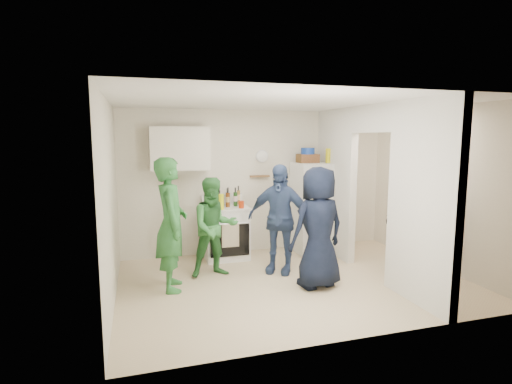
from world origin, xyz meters
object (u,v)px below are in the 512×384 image
stove (226,233)px  fridge (313,207)px  wicker_basket (308,158)px  blue_bowl (308,151)px  person_navy (318,228)px  yellow_cup_stack_top (328,156)px  person_denim (279,219)px  person_green_center (214,227)px  person_green_left (171,224)px  person_nook (412,210)px

stove → fridge: bearing=-1.1°
wicker_basket → blue_bowl: (0.00, 0.00, 0.13)m
person_navy → yellow_cup_stack_top: bearing=-131.5°
stove → wicker_basket: size_ratio=2.52×
yellow_cup_stack_top → person_denim: size_ratio=0.15×
yellow_cup_stack_top → person_navy: bearing=-120.4°
person_green_center → person_green_left: bearing=-156.9°
stove → person_denim: bearing=-56.0°
wicker_basket → person_nook: person_nook is taller
wicker_basket → person_green_center: (-1.82, -0.82, -0.93)m
person_green_left → person_navy: 1.97m
wicker_basket → person_nook: bearing=-48.2°
fridge → blue_bowl: blue_bowl is taller
person_green_left → person_nook: size_ratio=0.98×
stove → person_green_center: size_ratio=0.60×
person_green_center → person_denim: size_ratio=0.89×
blue_bowl → person_nook: 1.98m
person_green_left → person_denim: person_green_left is taller
yellow_cup_stack_top → wicker_basket: bearing=154.9°
fridge → person_green_center: fridge is taller
stove → person_green_center: person_green_center is taller
person_green_center → person_nook: bearing=-14.4°
stove → person_nook: 3.00m
wicker_basket → person_nook: (1.18, -1.32, -0.75)m
stove → person_green_center: 0.92m
person_denim → person_green_center: bearing=-151.9°
stove → person_green_center: bearing=-113.1°
person_green_center → person_denim: bearing=-11.7°
fridge → yellow_cup_stack_top: size_ratio=6.36×
yellow_cup_stack_top → person_navy: 1.95m
person_denim → person_navy: (0.31, -0.71, 0.00)m
yellow_cup_stack_top → person_green_left: size_ratio=0.14×
wicker_basket → person_green_center: 2.21m
person_nook → fridge: bearing=-137.1°
fridge → person_green_left: (-2.57, -1.11, 0.10)m
blue_bowl → person_navy: (-0.56, -1.65, -0.97)m
blue_bowl → person_nook: blue_bowl is taller
fridge → blue_bowl: (-0.10, 0.05, 1.00)m
person_nook → blue_bowl: bearing=-135.6°
stove → person_denim: size_ratio=0.54×
person_green_left → person_nook: person_nook is taller
stove → blue_bowl: blue_bowl is taller
stove → wicker_basket: 1.92m
yellow_cup_stack_top → person_nook: (0.86, -1.17, -0.80)m
person_green_left → yellow_cup_stack_top: bearing=-66.3°
person_green_left → person_green_center: size_ratio=1.22×
person_denim → person_nook: bearing=24.1°
person_denim → person_green_left: bearing=-136.9°
fridge → yellow_cup_stack_top: bearing=-24.4°
person_nook → person_green_left: bearing=-89.9°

